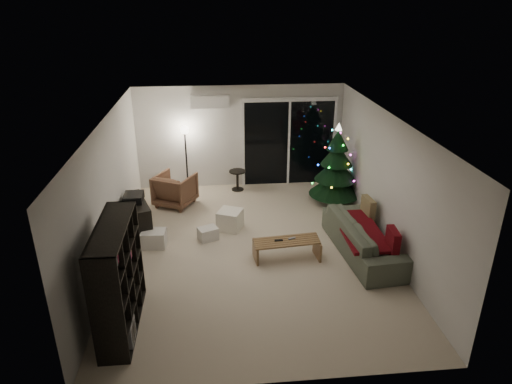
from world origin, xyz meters
The scene contains 18 objects.
room centered at (0.46, 1.49, 1.02)m, with size 6.50×7.51×2.60m.
bookshelf centered at (-2.25, -1.96, 0.81)m, with size 0.41×1.62×1.62m, color black, non-canonical shape.
media_cabinet centered at (-2.25, 0.85, 0.36)m, with size 0.43×1.15×0.72m, color black.
stereo centered at (-2.25, 0.85, 0.79)m, with size 0.36×0.43×0.15m, color black.
armchair centered at (-1.56, 2.18, 0.37)m, with size 0.79×0.81×0.74m, color brown.
ottoman centered at (-0.38, 0.88, 0.20)m, with size 0.45×0.45×0.40m, color white.
cardboard_box_a centered at (-1.86, 0.30, 0.16)m, with size 0.45×0.35×0.32m, color silver.
cardboard_box_b centered at (-0.83, 0.47, 0.13)m, with size 0.36×0.27×0.25m, color silver.
side_table centered at (-0.10, 2.91, 0.25)m, with size 0.40×0.40×0.50m, color black.
floor_lamp centered at (-1.31, 2.93, 0.79)m, with size 0.25×0.25×1.57m, color black.
sofa centered at (2.05, -0.33, 0.33)m, with size 2.26×0.88×0.66m, color #4B533C.
sofa_throw centered at (1.95, -0.33, 0.48)m, with size 0.70×1.62×0.05m, color maroon.
cushion_a centered at (2.30, 0.32, 0.60)m, with size 0.13×0.43×0.43m, color #887850.
cushion_b centered at (2.30, -0.98, 0.60)m, with size 0.13×0.43×0.43m, color maroon.
coffee_table centered at (0.59, -0.39, 0.19)m, with size 1.19×0.42×0.38m, color brown, non-canonical shape.
remote_a centered at (0.44, -0.39, 0.39)m, with size 0.15×0.04×0.02m, color black.
remote_b centered at (0.69, -0.34, 0.39)m, with size 0.14×0.04×0.02m, color slate.
christmas_tree centered at (2.07, 1.94, 0.94)m, with size 1.17×1.17×1.88m, color black.
Camera 1 is at (-0.66, -7.46, 4.42)m, focal length 32.00 mm.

